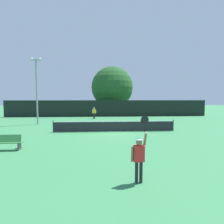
{
  "coord_description": "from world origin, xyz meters",
  "views": [
    {
      "loc": [
        -1.35,
        -16.95,
        3.07
      ],
      "look_at": [
        0.02,
        3.61,
        1.52
      ],
      "focal_mm": 30.24,
      "sensor_mm": 36.0,
      "label": 1
    }
  ],
  "objects_px": {
    "tennis_ball": "(125,125)",
    "courtside_bench": "(6,142)",
    "light_pole": "(37,86)",
    "player_serving": "(139,154)",
    "large_tree": "(112,87)",
    "spare_racket": "(19,147)",
    "parked_car_near": "(120,110)",
    "player_receiving": "(94,112)"
  },
  "relations": [
    {
      "from": "tennis_ball",
      "to": "courtside_bench",
      "type": "relative_size",
      "value": 0.04
    },
    {
      "from": "light_pole",
      "to": "player_serving",
      "type": "bearing_deg",
      "value": -61.38
    },
    {
      "from": "tennis_ball",
      "to": "light_pole",
      "type": "xyz_separation_m",
      "value": [
        -10.01,
        1.92,
        4.35
      ]
    },
    {
      "from": "courtside_bench",
      "to": "large_tree",
      "type": "relative_size",
      "value": 0.2
    },
    {
      "from": "spare_racket",
      "to": "light_pole",
      "type": "height_order",
      "value": "light_pole"
    },
    {
      "from": "large_tree",
      "to": "parked_car_near",
      "type": "relative_size",
      "value": 2.09
    },
    {
      "from": "tennis_ball",
      "to": "light_pole",
      "type": "height_order",
      "value": "light_pole"
    },
    {
      "from": "player_receiving",
      "to": "large_tree",
      "type": "relative_size",
      "value": 0.18
    },
    {
      "from": "player_serving",
      "to": "spare_racket",
      "type": "xyz_separation_m",
      "value": [
        -6.37,
        5.23,
        -1.04
      ]
    },
    {
      "from": "light_pole",
      "to": "tennis_ball",
      "type": "bearing_deg",
      "value": -10.85
    },
    {
      "from": "parked_car_near",
      "to": "player_receiving",
      "type": "bearing_deg",
      "value": -112.9
    },
    {
      "from": "tennis_ball",
      "to": "parked_car_near",
      "type": "xyz_separation_m",
      "value": [
        1.16,
        15.85,
        0.74
      ]
    },
    {
      "from": "spare_racket",
      "to": "courtside_bench",
      "type": "height_order",
      "value": "courtside_bench"
    },
    {
      "from": "player_serving",
      "to": "courtside_bench",
      "type": "xyz_separation_m",
      "value": [
        -6.86,
        4.68,
        -0.58
      ]
    },
    {
      "from": "spare_racket",
      "to": "player_serving",
      "type": "bearing_deg",
      "value": -39.36
    },
    {
      "from": "spare_racket",
      "to": "tennis_ball",
      "type": "bearing_deg",
      "value": 48.27
    },
    {
      "from": "parked_car_near",
      "to": "player_serving",
      "type": "bearing_deg",
      "value": -89.04
    },
    {
      "from": "tennis_ball",
      "to": "spare_racket",
      "type": "height_order",
      "value": "tennis_ball"
    },
    {
      "from": "large_tree",
      "to": "parked_car_near",
      "type": "bearing_deg",
      "value": -16.33
    },
    {
      "from": "spare_racket",
      "to": "courtside_bench",
      "type": "xyz_separation_m",
      "value": [
        -0.49,
        -0.55,
        0.46
      ]
    },
    {
      "from": "player_serving",
      "to": "parked_car_near",
      "type": "relative_size",
      "value": 0.56
    },
    {
      "from": "courtside_bench",
      "to": "parked_car_near",
      "type": "xyz_separation_m",
      "value": [
        9.39,
        25.08,
        0.3
      ]
    },
    {
      "from": "player_receiving",
      "to": "light_pole",
      "type": "xyz_separation_m",
      "value": [
        -6.43,
        -5.28,
        3.38
      ]
    },
    {
      "from": "spare_racket",
      "to": "parked_car_near",
      "type": "xyz_separation_m",
      "value": [
        8.9,
        24.54,
        0.76
      ]
    },
    {
      "from": "light_pole",
      "to": "parked_car_near",
      "type": "relative_size",
      "value": 1.75
    },
    {
      "from": "parked_car_near",
      "to": "courtside_bench",
      "type": "bearing_deg",
      "value": -104.7
    },
    {
      "from": "player_serving",
      "to": "parked_car_near",
      "type": "bearing_deg",
      "value": 85.14
    },
    {
      "from": "courtside_bench",
      "to": "parked_car_near",
      "type": "distance_m",
      "value": 26.79
    },
    {
      "from": "player_receiving",
      "to": "courtside_bench",
      "type": "distance_m",
      "value": 17.08
    },
    {
      "from": "courtside_bench",
      "to": "light_pole",
      "type": "bearing_deg",
      "value": 99.07
    },
    {
      "from": "spare_racket",
      "to": "parked_car_near",
      "type": "bearing_deg",
      "value": 70.06
    },
    {
      "from": "large_tree",
      "to": "parked_car_near",
      "type": "distance_m",
      "value": 4.59
    },
    {
      "from": "player_receiving",
      "to": "tennis_ball",
      "type": "bearing_deg",
      "value": 116.48
    },
    {
      "from": "tennis_ball",
      "to": "parked_car_near",
      "type": "height_order",
      "value": "parked_car_near"
    },
    {
      "from": "spare_racket",
      "to": "large_tree",
      "type": "height_order",
      "value": "large_tree"
    },
    {
      "from": "tennis_ball",
      "to": "courtside_bench",
      "type": "distance_m",
      "value": 12.38
    },
    {
      "from": "courtside_bench",
      "to": "light_pole",
      "type": "distance_m",
      "value": 11.95
    },
    {
      "from": "courtside_bench",
      "to": "large_tree",
      "type": "xyz_separation_m",
      "value": [
        7.92,
        25.52,
        4.62
      ]
    },
    {
      "from": "parked_car_near",
      "to": "tennis_ball",
      "type": "bearing_deg",
      "value": -88.35
    },
    {
      "from": "large_tree",
      "to": "player_receiving",
      "type": "bearing_deg",
      "value": -109.79
    },
    {
      "from": "player_serving",
      "to": "large_tree",
      "type": "relative_size",
      "value": 0.27
    },
    {
      "from": "player_serving",
      "to": "spare_racket",
      "type": "bearing_deg",
      "value": 140.64
    }
  ]
}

